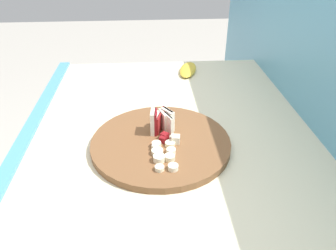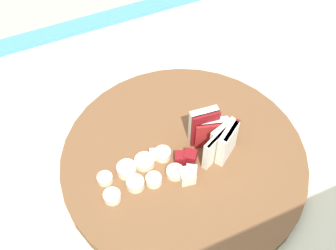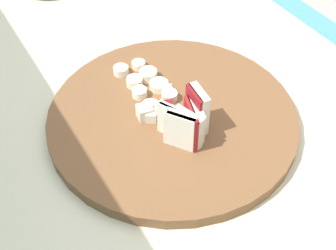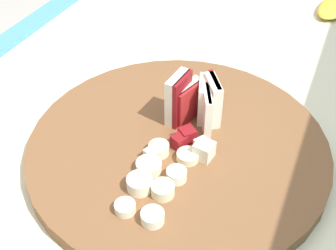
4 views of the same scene
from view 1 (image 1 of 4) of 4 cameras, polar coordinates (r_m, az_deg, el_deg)
tile_backsplash at (r=1.10m, az=24.60°, el=-13.32°), size 2.40×0.04×1.38m
cutting_board at (r=0.88m, az=-1.27°, el=-3.18°), size 0.38×0.38×0.02m
apple_wedge_fan at (r=0.90m, az=-1.13°, el=0.63°), size 0.07×0.07×0.07m
apple_dice_pile at (r=0.86m, az=0.10°, el=-2.51°), size 0.07×0.08×0.02m
banana_slice_rows at (r=0.81m, az=-0.76°, el=-5.22°), size 0.12×0.06×0.02m
banana_peel at (r=1.34m, az=3.50°, el=9.65°), size 0.17×0.10×0.02m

